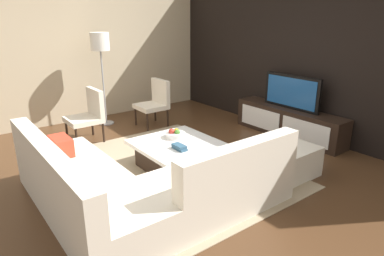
% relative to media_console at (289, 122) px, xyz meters
% --- Properties ---
extents(ground_plane, '(14.00, 14.00, 0.00)m').
position_rel_media_console_xyz_m(ground_plane, '(-0.00, -2.40, -0.25)').
color(ground_plane, '#4C301C').
extents(feature_wall_back, '(6.40, 0.12, 2.80)m').
position_rel_media_console_xyz_m(feature_wall_back, '(-0.00, 0.30, 1.15)').
color(feature_wall_back, black).
rests_on(feature_wall_back, ground).
extents(side_wall_left, '(0.12, 5.20, 2.80)m').
position_rel_media_console_xyz_m(side_wall_left, '(-3.20, -2.20, 1.15)').
color(side_wall_left, '#C6B28E').
rests_on(side_wall_left, ground).
extents(area_rug, '(3.16, 2.45, 0.01)m').
position_rel_media_console_xyz_m(area_rug, '(-0.10, -2.40, -0.24)').
color(area_rug, tan).
rests_on(area_rug, ground).
extents(media_console, '(2.05, 0.43, 0.50)m').
position_rel_media_console_xyz_m(media_console, '(0.00, 0.00, 0.00)').
color(media_console, black).
rests_on(media_console, ground).
extents(television, '(1.08, 0.06, 0.57)m').
position_rel_media_console_xyz_m(television, '(-0.00, 0.00, 0.54)').
color(television, black).
rests_on(television, media_console).
extents(sectional_couch, '(2.38, 2.41, 0.83)m').
position_rel_media_console_xyz_m(sectional_couch, '(0.52, -3.25, 0.04)').
color(sectional_couch, beige).
rests_on(sectional_couch, ground).
extents(coffee_table, '(1.07, 1.05, 0.38)m').
position_rel_media_console_xyz_m(coffee_table, '(-0.10, -2.30, -0.05)').
color(coffee_table, black).
rests_on(coffee_table, ground).
extents(accent_chair_near, '(0.55, 0.53, 0.87)m').
position_rel_media_console_xyz_m(accent_chair_near, '(-1.89, -2.81, 0.24)').
color(accent_chair_near, black).
rests_on(accent_chair_near, ground).
extents(floor_lamp, '(0.34, 0.34, 1.72)m').
position_rel_media_console_xyz_m(floor_lamp, '(-2.60, -2.22, 1.21)').
color(floor_lamp, '#A5A5AA').
rests_on(floor_lamp, ground).
extents(ottoman, '(0.70, 0.70, 0.40)m').
position_rel_media_console_xyz_m(ottoman, '(0.91, -1.26, -0.05)').
color(ottoman, beige).
rests_on(ottoman, ground).
extents(fruit_bowl, '(0.28, 0.28, 0.13)m').
position_rel_media_console_xyz_m(fruit_bowl, '(-0.28, -2.20, 0.18)').
color(fruit_bowl, silver).
rests_on(fruit_bowl, coffee_table).
extents(accent_chair_far, '(0.52, 0.52, 0.87)m').
position_rel_media_console_xyz_m(accent_chair_far, '(-1.94, -1.50, 0.24)').
color(accent_chair_far, black).
rests_on(accent_chair_far, ground).
extents(book_stack, '(0.22, 0.11, 0.06)m').
position_rel_media_console_xyz_m(book_stack, '(0.12, -2.41, 0.16)').
color(book_stack, '#2D516B').
rests_on(book_stack, coffee_table).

